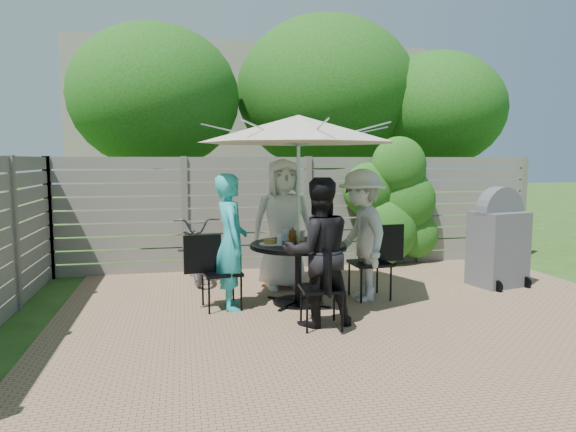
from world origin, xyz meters
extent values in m
plane|color=#2D4A17|center=(0.00, 0.00, 0.00)|extent=(60.00, 60.00, 0.00)
cube|color=#8E6D52|center=(0.00, 0.50, 0.01)|extent=(7.00, 6.00, 0.02)
cube|color=gray|center=(0.00, 3.00, 0.93)|extent=(8.00, 0.10, 1.85)
ellipsoid|color=#235814|center=(1.40, 2.85, 0.90)|extent=(1.20, 0.70, 1.80)
cube|color=#9F9084|center=(0.00, 12.00, 2.50)|extent=(10.00, 6.00, 5.00)
ellipsoid|color=#154B11|center=(-2.50, 5.00, 2.97)|extent=(3.20, 3.20, 2.72)
ellipsoid|color=#154B11|center=(1.00, 5.50, 3.18)|extent=(3.80, 3.80, 3.23)
ellipsoid|color=#154B11|center=(3.20, 4.80, 2.83)|extent=(2.80, 2.80, 2.38)
cylinder|color=black|center=(-0.65, 0.88, 0.75)|extent=(1.21, 1.21, 0.03)
cylinder|color=black|center=(-0.65, 0.88, 0.38)|extent=(0.08, 0.08, 0.75)
cylinder|color=black|center=(-0.65, 0.88, 0.02)|extent=(0.63, 0.63, 0.04)
cylinder|color=silver|center=(-0.65, 0.88, 1.10)|extent=(0.04, 0.04, 2.21)
cone|color=beige|center=(-0.65, 0.88, 2.16)|extent=(2.49, 2.49, 0.34)
cube|color=black|center=(-0.68, 1.83, 0.42)|extent=(0.43, 0.43, 0.03)
cube|color=black|center=(-0.67, 2.03, 0.64)|extent=(0.06, 0.41, 0.42)
imported|color=silver|center=(-0.68, 1.71, 0.91)|extent=(0.91, 0.61, 1.81)
cube|color=black|center=(-1.60, 0.85, 0.45)|extent=(0.50, 0.50, 0.04)
cube|color=black|center=(-1.82, 0.81, 0.69)|extent=(0.44, 0.10, 0.45)
imported|color=#2AAFB7|center=(-1.48, 0.85, 0.82)|extent=(0.41, 0.61, 1.64)
cube|color=black|center=(-0.61, -0.07, 0.44)|extent=(0.45, 0.45, 0.03)
cube|color=black|center=(-0.63, -0.28, 0.67)|extent=(0.06, 0.43, 0.44)
imported|color=black|center=(-0.62, 0.05, 0.81)|extent=(0.80, 0.64, 1.61)
cube|color=black|center=(0.30, 0.91, 0.47)|extent=(0.49, 0.49, 0.04)
cube|color=black|center=(0.53, 0.93, 0.73)|extent=(0.47, 0.06, 0.47)
imported|color=#B3B5AF|center=(0.18, 0.91, 0.84)|extent=(0.66, 1.11, 1.68)
cylinder|color=white|center=(-0.66, 1.24, 0.78)|extent=(0.26, 0.26, 0.01)
cylinder|color=#B07D34|center=(-0.66, 1.24, 0.81)|extent=(0.15, 0.15, 0.05)
cylinder|color=white|center=(-1.01, 0.87, 0.78)|extent=(0.26, 0.26, 0.01)
cylinder|color=#B07D34|center=(-1.01, 0.87, 0.81)|extent=(0.15, 0.15, 0.05)
cylinder|color=white|center=(-0.64, 0.52, 0.78)|extent=(0.26, 0.26, 0.01)
cylinder|color=#B07D34|center=(-0.64, 0.52, 0.81)|extent=(0.15, 0.15, 0.05)
cylinder|color=white|center=(-0.29, 0.89, 0.78)|extent=(0.26, 0.26, 0.01)
cylinder|color=#B07D34|center=(-0.29, 0.89, 0.81)|extent=(0.15, 0.15, 0.05)
cylinder|color=silver|center=(-0.76, 1.14, 0.84)|extent=(0.07, 0.07, 0.14)
cylinder|color=silver|center=(-0.90, 0.77, 0.84)|extent=(0.07, 0.07, 0.14)
cylinder|color=silver|center=(-0.53, 0.62, 0.84)|extent=(0.07, 0.07, 0.14)
cylinder|color=#59280C|center=(-0.71, 0.93, 0.85)|extent=(0.09, 0.09, 0.16)
cylinder|color=#C6B293|center=(-0.56, 1.10, 0.83)|extent=(0.08, 0.08, 0.12)
imported|color=#333338|center=(-1.88, 2.60, 0.49)|extent=(0.81, 1.91, 0.97)
cube|color=#505054|center=(2.32, 1.20, 0.53)|extent=(0.79, 0.67, 1.07)
cylinder|color=#505054|center=(2.32, 1.20, 1.07)|extent=(0.73, 0.36, 0.71)
camera|label=1|loc=(-2.04, -5.20, 1.80)|focal=32.00mm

